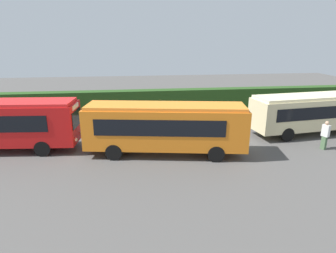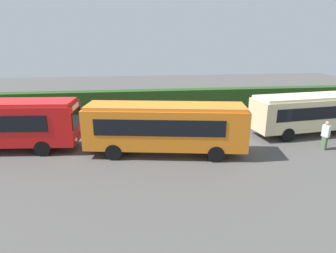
# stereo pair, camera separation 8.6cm
# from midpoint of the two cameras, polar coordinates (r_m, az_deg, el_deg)

# --- Properties ---
(ground_plane) EXTENTS (76.14, 76.14, 0.00)m
(ground_plane) POSITION_cam_midpoint_polar(r_m,az_deg,el_deg) (19.84, -3.73, -3.81)
(ground_plane) COLOR #514F4C
(bus_orange) EXTENTS (10.19, 3.98, 3.22)m
(bus_orange) POSITION_cam_midpoint_polar(r_m,az_deg,el_deg) (17.82, -0.38, 0.07)
(bus_orange) COLOR orange
(bus_orange) RESTS_ON ground_plane
(bus_cream) EXTENTS (10.13, 3.66, 3.01)m
(bus_cream) POSITION_cam_midpoint_polar(r_m,az_deg,el_deg) (24.57, 27.23, 2.69)
(bus_cream) COLOR beige
(bus_cream) RESTS_ON ground_plane
(person_center) EXTENTS (0.50, 0.50, 1.68)m
(person_center) POSITION_cam_midpoint_polar(r_m,az_deg,el_deg) (23.68, -20.74, 0.84)
(person_center) COLOR maroon
(person_center) RESTS_ON ground_plane
(person_right) EXTENTS (0.33, 0.43, 1.67)m
(person_right) POSITION_cam_midpoint_polar(r_m,az_deg,el_deg) (19.93, -6.13, -1.08)
(person_right) COLOR silver
(person_right) RESTS_ON ground_plane
(person_far) EXTENTS (0.42, 0.53, 1.93)m
(person_far) POSITION_cam_midpoint_polar(r_m,az_deg,el_deg) (21.47, 28.86, -1.44)
(person_far) COLOR #4C6B47
(person_far) RESTS_ON ground_plane
(hedge_row) EXTENTS (50.07, 1.33, 2.21)m
(hedge_row) POSITION_cam_midpoint_polar(r_m,az_deg,el_deg) (28.44, -4.91, 4.98)
(hedge_row) COLOR #26491A
(hedge_row) RESTS_ON ground_plane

